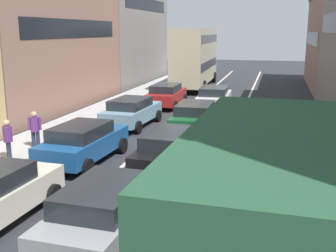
% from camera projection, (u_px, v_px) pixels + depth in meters
% --- Properties ---
extents(sidewalk_left, '(2.60, 64.00, 0.14)m').
position_uv_depth(sidewalk_left, '(92.00, 115.00, 24.17)').
color(sidewalk_left, '#ACACAC').
rests_on(sidewalk_left, ground).
extents(lane_stripe_left, '(0.16, 60.00, 0.01)m').
position_uv_depth(lane_stripe_left, '(175.00, 121.00, 22.94)').
color(lane_stripe_left, silver).
rests_on(lane_stripe_left, ground).
extents(lane_stripe_right, '(0.16, 60.00, 0.01)m').
position_uv_depth(lane_stripe_right, '(237.00, 124.00, 22.10)').
color(lane_stripe_right, silver).
rests_on(lane_stripe_right, ground).
extents(building_row_left, '(7.20, 43.90, 13.54)m').
position_uv_depth(building_row_left, '(30.00, 14.00, 26.67)').
color(building_row_left, tan).
rests_on(building_row_left, ground).
extents(removalist_box_truck, '(2.86, 7.76, 3.58)m').
position_uv_depth(removalist_box_truck, '(273.00, 213.00, 6.79)').
color(removalist_box_truck, '#A51E1E').
rests_on(removalist_box_truck, ground).
extents(sedan_centre_lane_second, '(2.19, 4.36, 1.49)m').
position_uv_depth(sedan_centre_lane_second, '(107.00, 210.00, 9.67)').
color(sedan_centre_lane_second, gray).
rests_on(sedan_centre_lane_second, ground).
extents(hatchback_centre_lane_third, '(2.20, 4.37, 1.49)m').
position_uv_depth(hatchback_centre_lane_third, '(172.00, 150.00, 14.59)').
color(hatchback_centre_lane_third, black).
rests_on(hatchback_centre_lane_third, ground).
extents(sedan_left_lane_third, '(2.26, 4.40, 1.49)m').
position_uv_depth(sedan_left_lane_third, '(83.00, 142.00, 15.62)').
color(sedan_left_lane_third, '#194C8C').
rests_on(sedan_left_lane_third, ground).
extents(coupe_centre_lane_fourth, '(2.13, 4.33, 1.49)m').
position_uv_depth(coupe_centre_lane_fourth, '(195.00, 117.00, 20.15)').
color(coupe_centre_lane_fourth, '#19592D').
rests_on(coupe_centre_lane_fourth, ground).
extents(sedan_left_lane_fourth, '(2.27, 4.40, 1.49)m').
position_uv_depth(sedan_left_lane_fourth, '(132.00, 111.00, 21.49)').
color(sedan_left_lane_fourth, '#759EB7').
rests_on(sedan_left_lane_fourth, ground).
extents(sedan_centre_lane_fifth, '(2.16, 4.35, 1.49)m').
position_uv_depth(sedan_centre_lane_fifth, '(214.00, 98.00, 25.89)').
color(sedan_centre_lane_fifth, silver).
rests_on(sedan_centre_lane_fifth, ground).
extents(sedan_left_lane_fifth, '(2.09, 4.31, 1.49)m').
position_uv_depth(sedan_left_lane_fifth, '(166.00, 95.00, 27.07)').
color(sedan_left_lane_fifth, '#A51E1E').
rests_on(sedan_left_lane_fifth, ground).
extents(sedan_right_lane_behind_truck, '(2.24, 4.39, 1.49)m').
position_uv_depth(sedan_right_lane_behind_truck, '(263.00, 158.00, 13.63)').
color(sedan_right_lane_behind_truck, '#B29319').
rests_on(sedan_right_lane_behind_truck, ground).
extents(bus_mid_queue_primary, '(3.02, 10.57, 5.06)m').
position_uv_depth(bus_mid_queue_primary, '(195.00, 55.00, 35.96)').
color(bus_mid_queue_primary, '#BFB793').
rests_on(bus_mid_queue_primary, ground).
extents(pedestrian_near_kerb, '(0.34, 0.47, 1.66)m').
position_uv_depth(pedestrian_near_kerb, '(8.00, 138.00, 15.50)').
color(pedestrian_near_kerb, '#262D47').
rests_on(pedestrian_near_kerb, ground).
extents(pedestrian_mid_sidewalk, '(0.52, 0.34, 1.66)m').
position_uv_depth(pedestrian_mid_sidewalk, '(35.00, 128.00, 17.10)').
color(pedestrian_mid_sidewalk, '#262D47').
rests_on(pedestrian_mid_sidewalk, ground).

